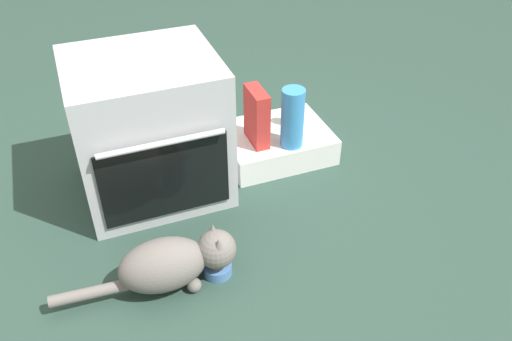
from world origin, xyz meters
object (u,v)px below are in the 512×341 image
water_bottle (292,118)px  cereal_box (257,117)px  cat (173,262)px  oven (149,129)px  soda_can (293,114)px  pantry_cabinet (276,143)px  food_bowl (217,268)px

water_bottle → cereal_box: (-0.15, 0.09, -0.01)m
water_bottle → cat: bearing=-143.7°
oven → soda_can: 0.76m
pantry_cabinet → food_bowl: 0.86m
soda_can → water_bottle: water_bottle is taller
oven → cereal_box: bearing=0.1°
cat → soda_can: size_ratio=5.89×
oven → cat: 0.66m
food_bowl → cat: bearing=177.8°
food_bowl → water_bottle: 0.82m
water_bottle → cereal_box: 0.17m
oven → soda_can: (0.74, 0.08, -0.13)m
pantry_cabinet → cat: 0.97m
oven → pantry_cabinet: bearing=4.1°
cereal_box → cat: bearing=-133.0°
oven → soda_can: oven is taller
oven → food_bowl: (0.10, -0.63, -0.30)m
oven → food_bowl: bearing=-80.6°
pantry_cabinet → cat: (-0.70, -0.67, 0.05)m
pantry_cabinet → cereal_box: (-0.12, -0.04, 0.21)m
cereal_box → soda_can: bearing=18.7°
pantry_cabinet → cat: bearing=-136.4°
soda_can → cat: bearing=-139.1°
water_bottle → soda_can: bearing=64.0°
pantry_cabinet → food_bowl: pantry_cabinet is taller
pantry_cabinet → soda_can: bearing=16.9°
oven → cereal_box: (0.51, 0.00, -0.05)m
oven → water_bottle: oven is taller
soda_can → cereal_box: cereal_box is taller
food_bowl → cereal_box: 0.79m
food_bowl → soda_can: bearing=48.0°
soda_can → cereal_box: 0.25m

